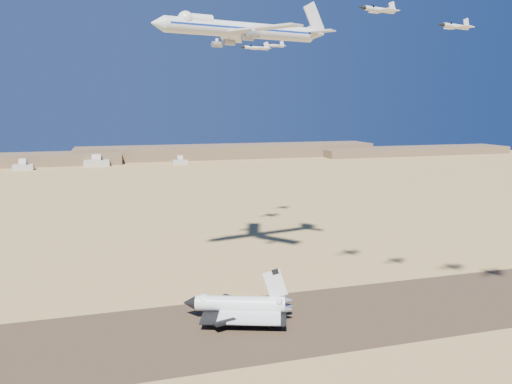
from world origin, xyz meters
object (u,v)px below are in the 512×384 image
object	(u,v)px
chase_jet_e	(256,48)
crew_a	(269,326)
crew_c	(268,323)
chase_jet_b	(455,26)
carrier_747	(237,29)
crew_b	(283,327)
chase_jet_f	(274,45)
shuttle	(239,306)
chase_jet_a	(379,9)

from	to	relation	value
chase_jet_e	crew_a	bearing A→B (deg)	-117.24
crew_a	crew_c	distance (m)	1.98
crew_c	crew_a	bearing A→B (deg)	108.66
crew_a	chase_jet_e	world-z (taller)	chase_jet_e
crew_c	chase_jet_b	world-z (taller)	chase_jet_b
carrier_747	crew_b	world-z (taller)	carrier_747
chase_jet_f	carrier_747	bearing A→B (deg)	-135.61
crew_a	crew_b	bearing A→B (deg)	-129.77
crew_c	chase_jet_f	xyz separation A→B (m)	(36.09, 105.63, 102.46)
shuttle	chase_jet_a	bearing A→B (deg)	-3.62
crew_b	chase_jet_a	world-z (taller)	chase_jet_a
chase_jet_a	chase_jet_e	xyz separation A→B (m)	(-11.17, 94.87, -1.32)
crew_b	crew_c	distance (m)	5.69
shuttle	crew_b	bearing A→B (deg)	-27.05
crew_b	chase_jet_e	distance (m)	135.04
carrier_747	chase_jet_e	bearing A→B (deg)	54.76
shuttle	crew_b	xyz separation A→B (m)	(11.68, -12.06, -4.06)
crew_b	chase_jet_a	bearing A→B (deg)	-109.53
chase_jet_a	chase_jet_f	bearing A→B (deg)	72.61
shuttle	chase_jet_a	xyz separation A→B (m)	(39.71, -16.44, 96.07)
chase_jet_e	chase_jet_a	bearing A→B (deg)	-97.28
carrier_747	crew_c	size ratio (longest dim) A/B	40.05
shuttle	crew_a	bearing A→B (deg)	-33.12
carrier_747	crew_c	distance (m)	107.29
carrier_747	chase_jet_b	distance (m)	78.86
carrier_747	crew_a	size ratio (longest dim) A/B	46.71
chase_jet_e	chase_jet_f	size ratio (longest dim) A/B	1.13
crew_a	crew_b	xyz separation A→B (m)	(3.94, -2.15, 0.06)
shuttle	chase_jet_f	bearing A→B (deg)	84.69
carrier_747	chase_jet_f	bearing A→B (deg)	50.03
shuttle	crew_a	distance (m)	13.23
shuttle	carrier_747	bearing A→B (deg)	95.00
chase_jet_a	crew_b	bearing A→B (deg)	155.82
carrier_747	crew_c	world-z (taller)	carrier_747
carrier_747	chase_jet_a	size ratio (longest dim) A/B	4.89
carrier_747	crew_a	world-z (taller)	carrier_747
chase_jet_a	carrier_747	bearing A→B (deg)	108.29
carrier_747	chase_jet_e	distance (m)	51.23
crew_c	chase_jet_a	distance (m)	105.38
crew_a	chase_jet_b	world-z (taller)	chase_jet_b
shuttle	carrier_747	distance (m)	101.14
chase_jet_f	chase_jet_a	bearing A→B (deg)	-109.08
crew_a	chase_jet_f	size ratio (longest dim) A/B	0.11
crew_a	chase_jet_b	distance (m)	108.00
crew_c	chase_jet_e	distance (m)	132.81
crew_a	chase_jet_a	size ratio (longest dim) A/B	0.10
carrier_747	crew_b	distance (m)	109.02
crew_c	crew_b	bearing A→B (deg)	152.82
crew_a	chase_jet_f	distance (m)	153.00
chase_jet_f	shuttle	bearing A→B (deg)	-131.17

